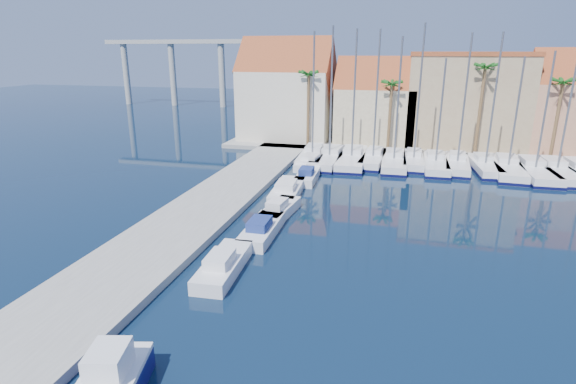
# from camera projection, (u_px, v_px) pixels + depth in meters

# --- Properties ---
(ground) EXTENTS (260.00, 260.00, 0.00)m
(ground) POSITION_uv_depth(u_px,v_px,m) (232.00, 379.00, 17.33)
(ground) COLOR black
(ground) RESTS_ON ground
(quay_west) EXTENTS (6.00, 77.00, 0.50)m
(quay_west) POSITION_uv_depth(u_px,v_px,m) (182.00, 225.00, 31.87)
(quay_west) COLOR gray
(quay_west) RESTS_ON ground
(shore_north) EXTENTS (54.00, 16.00, 0.50)m
(shore_north) POSITION_uv_depth(u_px,v_px,m) (436.00, 145.00, 59.19)
(shore_north) COLOR gray
(shore_north) RESTS_ON ground
(motorboat_west_0) EXTENTS (2.17, 5.89, 1.40)m
(motorboat_west_0) POSITION_uv_depth(u_px,v_px,m) (223.00, 265.00, 25.44)
(motorboat_west_0) COLOR white
(motorboat_west_0) RESTS_ON ground
(motorboat_west_1) EXTENTS (1.97, 5.85, 1.40)m
(motorboat_west_1) POSITION_uv_depth(u_px,v_px,m) (262.00, 229.00, 30.51)
(motorboat_west_1) COLOR white
(motorboat_west_1) RESTS_ON ground
(motorboat_west_2) EXTENTS (2.23, 5.47, 1.40)m
(motorboat_west_2) POSITION_uv_depth(u_px,v_px,m) (279.00, 209.00, 34.31)
(motorboat_west_2) COLOR white
(motorboat_west_2) RESTS_ON ground
(motorboat_west_3) EXTENTS (2.74, 7.10, 1.40)m
(motorboat_west_3) POSITION_uv_depth(u_px,v_px,m) (287.00, 190.00, 39.21)
(motorboat_west_3) COLOR white
(motorboat_west_3) RESTS_ON ground
(motorboat_west_4) EXTENTS (2.06, 5.73, 1.40)m
(motorboat_west_4) POSITION_uv_depth(u_px,v_px,m) (307.00, 176.00, 43.63)
(motorboat_west_4) COLOR white
(motorboat_west_4) RESTS_ON ground
(motorboat_west_5) EXTENTS (2.72, 7.11, 1.40)m
(motorboat_west_5) POSITION_uv_depth(u_px,v_px,m) (312.00, 161.00, 49.15)
(motorboat_west_5) COLOR white
(motorboat_west_5) RESTS_ON ground
(sailboat_0) EXTENTS (3.21, 10.19, 14.10)m
(sailboat_0) POSITION_uv_depth(u_px,v_px,m) (313.00, 155.00, 51.64)
(sailboat_0) COLOR white
(sailboat_0) RESTS_ON ground
(sailboat_1) EXTENTS (3.60, 10.89, 14.59)m
(sailboat_1) POSITION_uv_depth(u_px,v_px,m) (331.00, 157.00, 50.74)
(sailboat_1) COLOR white
(sailboat_1) RESTS_ON ground
(sailboat_2) EXTENTS (3.34, 11.17, 14.27)m
(sailboat_2) POSITION_uv_depth(u_px,v_px,m) (352.00, 158.00, 50.51)
(sailboat_2) COLOR white
(sailboat_2) RESTS_ON ground
(sailboat_3) EXTENTS (2.95, 8.91, 14.25)m
(sailboat_3) POSITION_uv_depth(u_px,v_px,m) (374.00, 158.00, 50.31)
(sailboat_3) COLOR white
(sailboat_3) RESTS_ON ground
(sailboat_4) EXTENTS (2.88, 9.78, 13.50)m
(sailboat_4) POSITION_uv_depth(u_px,v_px,m) (394.00, 161.00, 49.11)
(sailboat_4) COLOR white
(sailboat_4) RESTS_ON ground
(sailboat_5) EXTENTS (2.25, 8.32, 14.80)m
(sailboat_5) POSITION_uv_depth(u_px,v_px,m) (414.00, 159.00, 49.46)
(sailboat_5) COLOR white
(sailboat_5) RESTS_ON ground
(sailboat_6) EXTENTS (2.59, 9.41, 11.41)m
(sailboat_6) POSITION_uv_depth(u_px,v_px,m) (435.00, 163.00, 48.13)
(sailboat_6) COLOR white
(sailboat_6) RESTS_ON ground
(sailboat_7) EXTENTS (3.00, 9.12, 13.80)m
(sailboat_7) POSITION_uv_depth(u_px,v_px,m) (457.00, 163.00, 47.96)
(sailboat_7) COLOR white
(sailboat_7) RESTS_ON ground
(sailboat_8) EXTENTS (2.95, 8.67, 13.85)m
(sailboat_8) POSITION_uv_depth(u_px,v_px,m) (484.00, 165.00, 47.09)
(sailboat_8) COLOR white
(sailboat_8) RESTS_ON ground
(sailboat_9) EXTENTS (3.36, 10.49, 11.59)m
(sailboat_9) POSITION_uv_depth(u_px,v_px,m) (507.00, 167.00, 46.42)
(sailboat_9) COLOR white
(sailboat_9) RESTS_ON ground
(sailboat_10) EXTENTS (3.20, 10.69, 12.11)m
(sailboat_10) POSITION_uv_depth(u_px,v_px,m) (533.00, 170.00, 45.51)
(sailboat_10) COLOR white
(sailboat_10) RESTS_ON ground
(sailboat_11) EXTENTS (3.27, 10.39, 11.67)m
(sailboat_11) POSITION_uv_depth(u_px,v_px,m) (555.00, 170.00, 45.30)
(sailboat_11) COLOR white
(sailboat_11) RESTS_ON ground
(building_0) EXTENTS (12.30, 9.00, 13.50)m
(building_0) POSITION_uv_depth(u_px,v_px,m) (287.00, 94.00, 61.15)
(building_0) COLOR beige
(building_0) RESTS_ON shore_north
(building_1) EXTENTS (10.30, 8.00, 11.00)m
(building_1) POSITION_uv_depth(u_px,v_px,m) (376.00, 105.00, 58.66)
(building_1) COLOR tan
(building_1) RESTS_ON shore_north
(building_2) EXTENTS (14.20, 10.20, 11.50)m
(building_2) POSITION_uv_depth(u_px,v_px,m) (465.00, 99.00, 56.67)
(building_2) COLOR tan
(building_2) RESTS_ON shore_north
(building_3) EXTENTS (10.30, 8.00, 12.00)m
(building_3) POSITION_uv_depth(u_px,v_px,m) (574.00, 106.00, 53.01)
(building_3) COLOR tan
(building_3) RESTS_ON shore_north
(palm_0) EXTENTS (2.60, 2.60, 10.15)m
(palm_0) POSITION_uv_depth(u_px,v_px,m) (309.00, 77.00, 54.81)
(palm_0) COLOR brown
(palm_0) RESTS_ON shore_north
(palm_1) EXTENTS (2.60, 2.60, 9.15)m
(palm_1) POSITION_uv_depth(u_px,v_px,m) (392.00, 86.00, 52.71)
(palm_1) COLOR brown
(palm_1) RESTS_ON shore_north
(palm_2) EXTENTS (2.60, 2.60, 11.15)m
(palm_2) POSITION_uv_depth(u_px,v_px,m) (485.00, 70.00, 49.76)
(palm_2) COLOR brown
(palm_2) RESTS_ON shore_north
(palm_3) EXTENTS (2.60, 2.60, 9.65)m
(palm_3) POSITION_uv_depth(u_px,v_px,m) (563.00, 85.00, 48.28)
(palm_3) COLOR brown
(palm_3) RESTS_ON shore_north
(viaduct) EXTENTS (48.00, 2.20, 14.45)m
(viaduct) POSITION_uv_depth(u_px,v_px,m) (200.00, 59.00, 99.28)
(viaduct) COLOR #9E9E99
(viaduct) RESTS_ON ground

